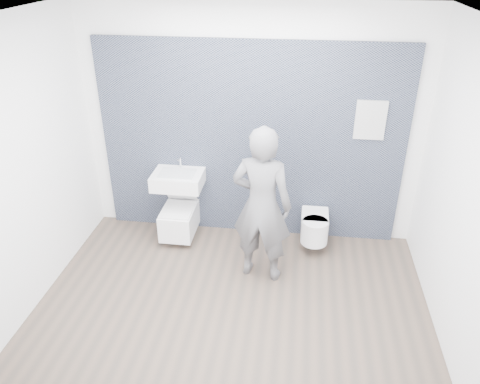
# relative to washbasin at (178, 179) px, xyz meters

# --- Properties ---
(ground) EXTENTS (4.00, 4.00, 0.00)m
(ground) POSITION_rel_washbasin_xyz_m (0.84, -1.22, -0.79)
(ground) COLOR brown
(ground) RESTS_ON ground
(room_shell) EXTENTS (4.00, 4.00, 4.00)m
(room_shell) POSITION_rel_washbasin_xyz_m (0.84, -1.22, 0.95)
(room_shell) COLOR white
(room_shell) RESTS_ON ground
(tile_wall) EXTENTS (3.60, 0.06, 2.40)m
(tile_wall) POSITION_rel_washbasin_xyz_m (0.84, 0.25, -0.79)
(tile_wall) COLOR black
(tile_wall) RESTS_ON ground
(washbasin) EXTENTS (0.60, 0.45, 0.45)m
(washbasin) POSITION_rel_washbasin_xyz_m (0.00, 0.00, 0.00)
(washbasin) COLOR white
(washbasin) RESTS_ON ground
(toilet_square) EXTENTS (0.39, 0.57, 0.70)m
(toilet_square) POSITION_rel_washbasin_xyz_m (-0.00, -0.06, -0.52)
(toilet_square) COLOR white
(toilet_square) RESTS_ON ground
(toilet_rounded) EXTENTS (0.32, 0.55, 0.30)m
(toilet_rounded) POSITION_rel_washbasin_xyz_m (1.67, -0.05, -0.50)
(toilet_rounded) COLOR white
(toilet_rounded) RESTS_ON ground
(info_placard) EXTENTS (0.34, 0.03, 0.45)m
(info_placard) POSITION_rel_washbasin_xyz_m (2.19, 0.21, -0.79)
(info_placard) COLOR white
(info_placard) RESTS_ON ground
(visitor) EXTENTS (0.70, 0.52, 1.76)m
(visitor) POSITION_rel_washbasin_xyz_m (1.08, -0.66, 0.09)
(visitor) COLOR #5B5B5F
(visitor) RESTS_ON ground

